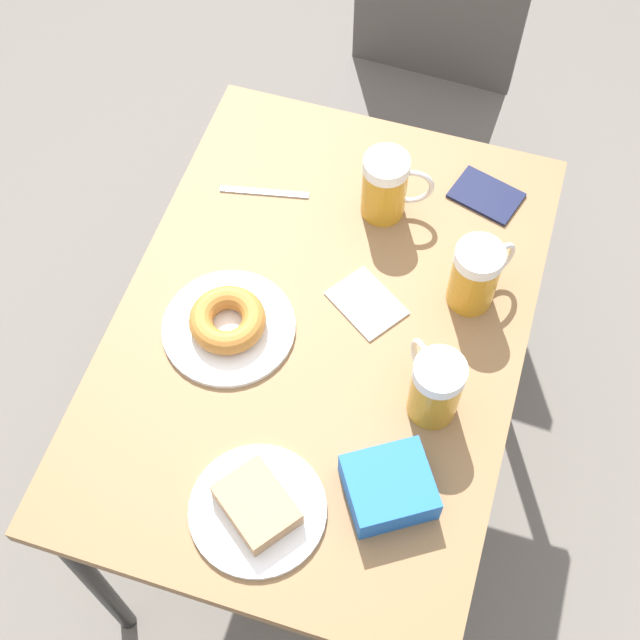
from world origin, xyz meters
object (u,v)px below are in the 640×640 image
chair (420,78)px  fork (264,192)px  beer_mug_left (386,186)px  napkin_folded (367,303)px  plate_with_cake (257,507)px  passport_near_edge (486,195)px  blue_pouch (389,487)px  plate_with_donut (228,323)px  beer_mug_right (435,387)px  beer_mug_center (476,275)px

chair → fork: chair is taller
beer_mug_left → napkin_folded: (0.02, -0.21, -0.07)m
plate_with_cake → passport_near_edge: bearing=73.5°
beer_mug_left → fork: size_ratio=0.83×
fork → blue_pouch: bearing=-53.2°
chair → blue_pouch: size_ratio=5.09×
plate_with_donut → beer_mug_right: size_ratio=1.65×
chair → beer_mug_right: bearing=-73.8°
plate_with_donut → blue_pouch: size_ratio=1.34×
chair → beer_mug_center: size_ratio=6.27×
plate_with_donut → napkin_folded: (0.21, 0.12, -0.02)m
chair → plate_with_donut: bearing=-96.6°
chair → plate_with_donut: chair is taller
beer_mug_left → passport_near_edge: 0.21m
plate_with_cake → blue_pouch: (0.19, 0.09, 0.01)m
chair → napkin_folded: size_ratio=5.64×
napkin_folded → passport_near_edge: (0.15, 0.30, 0.00)m
plate_with_donut → passport_near_edge: size_ratio=1.58×
chair → passport_near_edge: bearing=-62.0°
fork → blue_pouch: size_ratio=0.98×
fork → beer_mug_center: bearing=-14.8°
chair → beer_mug_left: same height
plate_with_donut → blue_pouch: bearing=-31.2°
beer_mug_right → beer_mug_left: bearing=115.9°
plate_with_donut → fork: plate_with_donut is taller
beer_mug_center → blue_pouch: (-0.05, -0.40, -0.04)m
napkin_folded → beer_mug_right: bearing=-45.9°
plate_with_cake → fork: 0.63m
napkin_folded → blue_pouch: bearing=-68.8°
plate_with_cake → beer_mug_right: 0.34m
beer_mug_right → blue_pouch: bearing=-99.4°
plate_with_donut → beer_mug_left: beer_mug_left is taller
beer_mug_left → passport_near_edge: size_ratio=0.96×
plate_with_cake → beer_mug_center: beer_mug_center is taller
fork → napkin_folded: bearing=-35.6°
chair → plate_with_cake: chair is taller
plate_with_donut → fork: 0.30m
beer_mug_right → beer_mug_center: bearing=85.6°
plate_with_cake → beer_mug_left: (0.03, 0.62, 0.05)m
beer_mug_center → beer_mug_right: 0.23m
chair → beer_mug_left: (0.05, -0.56, 0.27)m
beer_mug_center → napkin_folded: bearing=-157.9°
plate_with_donut → beer_mug_left: size_ratio=1.65×
plate_with_cake → beer_mug_right: bearing=50.0°
chair → plate_with_donut: (-0.14, -0.89, 0.22)m
napkin_folded → blue_pouch: (0.13, -0.33, 0.03)m
fork → blue_pouch: (0.38, -0.51, 0.03)m
plate_with_donut → plate_with_cake: bearing=-62.0°
chair → napkin_folded: chair is taller
napkin_folded → fork: bearing=144.4°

